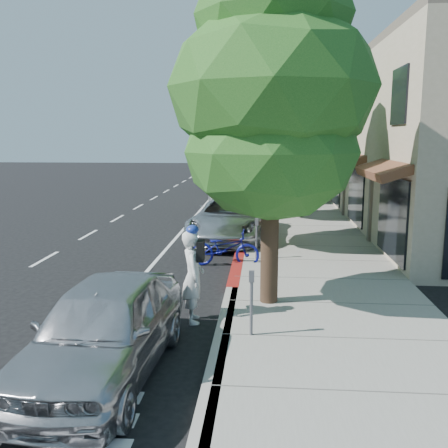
# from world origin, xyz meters

# --- Properties ---
(ground) EXTENTS (120.00, 120.00, 0.00)m
(ground) POSITION_xyz_m (0.00, 0.00, 0.00)
(ground) COLOR black
(ground) RESTS_ON ground
(sidewalk) EXTENTS (4.60, 56.00, 0.15)m
(sidewalk) POSITION_xyz_m (2.30, 8.00, 0.07)
(sidewalk) COLOR gray
(sidewalk) RESTS_ON ground
(curb) EXTENTS (0.30, 56.00, 0.15)m
(curb) POSITION_xyz_m (0.00, 8.00, 0.07)
(curb) COLOR #9E998E
(curb) RESTS_ON ground
(curb_red_segment) EXTENTS (0.32, 4.00, 0.15)m
(curb_red_segment) POSITION_xyz_m (0.00, 1.00, 0.07)
(curb_red_segment) COLOR maroon
(curb_red_segment) RESTS_ON ground
(storefront_building) EXTENTS (10.00, 36.00, 7.00)m
(storefront_building) POSITION_xyz_m (9.60, 18.00, 3.50)
(storefront_building) COLOR #C0AD94
(storefront_building) RESTS_ON ground
(street_tree_0) EXTENTS (4.49, 4.49, 7.64)m
(street_tree_0) POSITION_xyz_m (0.90, -2.00, 4.76)
(street_tree_0) COLOR black
(street_tree_0) RESTS_ON ground
(street_tree_1) EXTENTS (5.20, 5.20, 7.65)m
(street_tree_1) POSITION_xyz_m (0.90, 4.00, 4.61)
(street_tree_1) COLOR black
(street_tree_1) RESTS_ON ground
(street_tree_2) EXTENTS (4.30, 4.30, 7.58)m
(street_tree_2) POSITION_xyz_m (0.90, 10.00, 4.75)
(street_tree_2) COLOR black
(street_tree_2) RESTS_ON ground
(street_tree_3) EXTENTS (5.31, 5.31, 7.63)m
(street_tree_3) POSITION_xyz_m (0.90, 16.00, 4.57)
(street_tree_3) COLOR black
(street_tree_3) RESTS_ON ground
(street_tree_4) EXTENTS (4.48, 4.48, 7.90)m
(street_tree_4) POSITION_xyz_m (0.90, 22.00, 4.95)
(street_tree_4) COLOR black
(street_tree_4) RESTS_ON ground
(street_tree_5) EXTENTS (5.28, 5.28, 7.09)m
(street_tree_5) POSITION_xyz_m (0.90, 28.00, 4.17)
(street_tree_5) COLOR black
(street_tree_5) RESTS_ON ground
(cyclist) EXTENTS (0.61, 0.80, 1.96)m
(cyclist) POSITION_xyz_m (-0.70, -3.00, 0.98)
(cyclist) COLOR silver
(cyclist) RESTS_ON ground
(bicycle) EXTENTS (2.11, 0.80, 1.10)m
(bicycle) POSITION_xyz_m (-0.40, 1.62, 0.55)
(bicycle) COLOR navy
(bicycle) RESTS_ON ground
(silver_suv) EXTENTS (3.00, 5.92, 1.60)m
(silver_suv) POSITION_xyz_m (-0.50, 5.50, 0.80)
(silver_suv) COLOR #BABBC0
(silver_suv) RESTS_ON ground
(dark_sedan) EXTENTS (1.92, 4.48, 1.44)m
(dark_sedan) POSITION_xyz_m (-1.32, 12.58, 0.72)
(dark_sedan) COLOR #212426
(dark_sedan) RESTS_ON ground
(white_pickup) EXTENTS (3.26, 6.46, 1.80)m
(white_pickup) POSITION_xyz_m (-0.50, 17.40, 0.90)
(white_pickup) COLOR silver
(white_pickup) RESTS_ON ground
(dark_suv_far) EXTENTS (1.70, 4.21, 1.43)m
(dark_suv_far) POSITION_xyz_m (-1.48, 22.07, 0.72)
(dark_suv_far) COLOR black
(dark_suv_far) RESTS_ON ground
(near_car_a) EXTENTS (2.12, 4.76, 1.59)m
(near_car_a) POSITION_xyz_m (-1.81, -5.50, 0.80)
(near_car_a) COLOR #B6B6BB
(near_car_a) RESTS_ON ground
(pedestrian) EXTENTS (0.89, 0.69, 1.82)m
(pedestrian) POSITION_xyz_m (2.21, 10.40, 1.06)
(pedestrian) COLOR black
(pedestrian) RESTS_ON sidewalk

